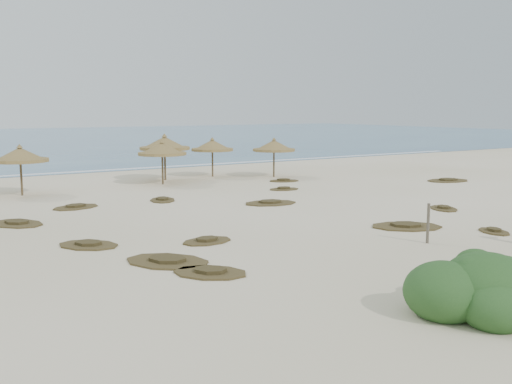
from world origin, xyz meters
TOP-DOWN VIEW (x-y plane):
  - ground at (0.00, 0.00)m, footprint 160.00×160.00m
  - ocean at (0.00, 75.00)m, footprint 200.00×100.00m
  - foam_line at (0.00, 26.00)m, footprint 70.00×0.60m
  - palapa_1 at (-8.76, 16.30)m, footprint 3.36×3.36m
  - palapa_2 at (-0.78, 16.52)m, footprint 3.53×3.53m
  - palapa_3 at (0.17, 18.35)m, footprint 3.94×3.94m
  - palapa_4 at (3.62, 18.47)m, footprint 3.00×3.00m
  - palapa_5 at (6.97, 16.12)m, footprint 3.28×3.28m
  - fence_post_near at (0.80, -2.34)m, footprint 0.11×0.11m
  - bush at (-3.36, -7.57)m, footprint 3.54×3.12m
  - scrub_0 at (-9.01, 3.32)m, footprint 2.40×2.48m
  - scrub_1 at (-10.36, 8.37)m, footprint 2.48×2.80m
  - scrub_2 at (-5.43, 1.75)m, footprint 1.84×1.26m
  - scrub_3 at (0.77, 7.19)m, footprint 2.86×2.21m
  - scrub_4 at (6.55, 1.76)m, footprint 1.77×2.01m
  - scrub_5 at (14.97, 8.44)m, footprint 3.10×2.28m
  - scrub_6 at (-7.41, 10.97)m, footprint 2.41×1.86m
  - scrub_7 at (4.05, 10.75)m, footprint 1.89×1.43m
  - scrub_9 at (2.15, -0.13)m, footprint 3.25×2.90m
  - scrub_10 at (6.18, 13.81)m, footprint 2.19×1.83m
  - scrub_11 at (-7.08, -1.66)m, footprint 2.44×2.43m
  - scrub_12 at (4.19, -2.49)m, footprint 1.33×1.62m
  - scrub_13 at (-3.23, 10.77)m, footprint 1.79×2.17m
  - scrub_14 at (-7.61, 0.05)m, footprint 2.96×3.13m

SIDE VIEW (x-z plane):
  - ground at x=0.00m, z-range 0.00..0.00m
  - ocean at x=0.00m, z-range 0.00..0.01m
  - foam_line at x=0.00m, z-range 0.00..0.01m
  - scrub_2 at x=-5.43m, z-range -0.03..0.13m
  - scrub_6 at x=-7.41m, z-range -0.03..0.13m
  - scrub_13 at x=-3.23m, z-range -0.03..0.13m
  - scrub_4 at x=6.55m, z-range -0.03..0.13m
  - scrub_5 at x=14.97m, z-range -0.03..0.13m
  - scrub_7 at x=4.05m, z-range -0.03..0.13m
  - scrub_9 at x=2.15m, z-range -0.03..0.13m
  - scrub_10 at x=6.18m, z-range -0.03..0.13m
  - scrub_12 at x=4.19m, z-range -0.03..0.13m
  - scrub_0 at x=-9.01m, z-range -0.03..0.13m
  - scrub_1 at x=-10.36m, z-range -0.03..0.13m
  - scrub_3 at x=0.77m, z-range -0.03..0.13m
  - scrub_11 at x=-7.08m, z-range -0.03..0.13m
  - scrub_14 at x=-7.61m, z-range -0.03..0.13m
  - bush at x=-3.36m, z-range -0.27..1.31m
  - fence_post_near at x=0.80m, z-range 0.00..1.36m
  - palapa_5 at x=6.97m, z-range 0.72..3.35m
  - palapa_4 at x=3.62m, z-range 0.73..3.36m
  - palapa_1 at x=-8.76m, z-range 0.74..3.44m
  - palapa_2 at x=-0.78m, z-range 0.74..3.44m
  - palapa_3 at x=0.17m, z-range 0.82..3.77m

